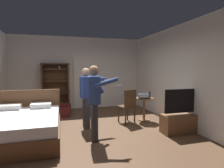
# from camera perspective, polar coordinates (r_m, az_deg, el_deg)

# --- Properties ---
(ground_plane) EXTENTS (6.41, 6.41, 0.00)m
(ground_plane) POSITION_cam_1_polar(r_m,az_deg,el_deg) (4.76, -6.66, -14.77)
(ground_plane) COLOR brown
(wall_back) EXTENTS (5.27, 0.12, 2.82)m
(wall_back) POSITION_cam_1_polar(r_m,az_deg,el_deg) (7.43, -10.42, 3.37)
(wall_back) COLOR silver
(wall_back) RESTS_ON ground_plane
(wall_right) EXTENTS (0.12, 6.07, 2.82)m
(wall_right) POSITION_cam_1_polar(r_m,az_deg,el_deg) (5.51, 20.71, 2.62)
(wall_right) COLOR silver
(wall_right) RESTS_ON ground_plane
(doorway_frame) EXTENTS (0.93, 0.08, 2.13)m
(doorway_frame) POSITION_cam_1_polar(r_m,az_deg,el_deg) (7.39, -8.21, 1.93)
(doorway_frame) COLOR white
(doorway_frame) RESTS_ON ground_plane
(bed) EXTENTS (1.67, 2.06, 1.02)m
(bed) POSITION_cam_1_polar(r_m,az_deg,el_deg) (4.67, -26.41, -11.74)
(bed) COLOR brown
(bed) RESTS_ON ground_plane
(bookshelf) EXTENTS (1.00, 0.32, 1.79)m
(bookshelf) POSITION_cam_1_polar(r_m,az_deg,el_deg) (7.20, -17.12, -0.34)
(bookshelf) COLOR #4C331E
(bookshelf) RESTS_ON ground_plane
(tv_flatscreen) EXTENTS (1.05, 0.40, 1.09)m
(tv_flatscreen) POSITION_cam_1_polar(r_m,az_deg,el_deg) (4.99, 20.98, -10.36)
(tv_flatscreen) COLOR brown
(tv_flatscreen) RESTS_ON ground_plane
(side_table) EXTENTS (0.57, 0.57, 0.70)m
(side_table) POSITION_cam_1_polar(r_m,az_deg,el_deg) (5.72, 9.95, -6.59)
(side_table) COLOR brown
(side_table) RESTS_ON ground_plane
(laptop) EXTENTS (0.42, 0.42, 0.16)m
(laptop) POSITION_cam_1_polar(r_m,az_deg,el_deg) (5.62, 9.75, -3.83)
(laptop) COLOR black
(laptop) RESTS_ON side_table
(bottle_on_table) EXTENTS (0.06, 0.06, 0.22)m
(bottle_on_table) POSITION_cam_1_polar(r_m,az_deg,el_deg) (5.66, 11.63, -3.38)
(bottle_on_table) COLOR #363430
(bottle_on_table) RESTS_ON side_table
(wooden_chair) EXTENTS (0.53, 0.53, 0.99)m
(wooden_chair) POSITION_cam_1_polar(r_m,az_deg,el_deg) (5.41, 5.07, -6.36)
(wooden_chair) COLOR #4C331E
(wooden_chair) RESTS_ON ground_plane
(person_blue_shirt) EXTENTS (0.67, 0.68, 1.66)m
(person_blue_shirt) POSITION_cam_1_polar(r_m,az_deg,el_deg) (4.09, -5.43, -4.01)
(person_blue_shirt) COLOR #333338
(person_blue_shirt) RESTS_ON ground_plane
(person_striped_shirt) EXTENTS (0.72, 0.61, 1.61)m
(person_striped_shirt) POSITION_cam_1_polar(r_m,az_deg,el_deg) (4.98, -7.92, -2.86)
(person_striped_shirt) COLOR #333338
(person_striped_shirt) RESTS_ON ground_plane
(suitcase_dark) EXTENTS (0.50, 0.37, 0.34)m
(suitcase_dark) POSITION_cam_1_polar(r_m,az_deg,el_deg) (6.31, -15.07, -8.38)
(suitcase_dark) COLOR #4C1919
(suitcase_dark) RESTS_ON ground_plane
(suitcase_small) EXTENTS (0.60, 0.45, 0.41)m
(suitcase_small) POSITION_cam_1_polar(r_m,az_deg,el_deg) (6.47, -15.33, -7.72)
(suitcase_small) COLOR #4C1919
(suitcase_small) RESTS_ON ground_plane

